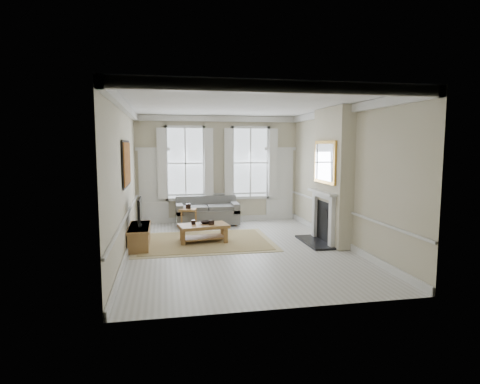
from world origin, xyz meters
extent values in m
plane|color=#B7B5AD|center=(0.00, 0.00, 0.00)|extent=(7.20, 7.20, 0.00)
plane|color=white|center=(0.00, 0.00, 3.40)|extent=(7.20, 7.20, 0.00)
plane|color=beige|center=(0.00, 3.60, 1.70)|extent=(5.20, 0.00, 5.20)
plane|color=beige|center=(-2.60, 0.00, 1.70)|extent=(0.00, 7.20, 7.20)
plane|color=beige|center=(2.60, 0.00, 1.70)|extent=(0.00, 7.20, 7.20)
cube|color=silver|center=(-2.05, 3.56, 1.15)|extent=(0.90, 0.08, 2.30)
cube|color=silver|center=(2.05, 3.56, 1.15)|extent=(0.90, 0.08, 2.30)
cube|color=#B0661E|center=(-2.56, 0.30, 2.05)|extent=(0.05, 1.66, 1.06)
cube|color=beige|center=(2.43, 0.20, 1.70)|extent=(0.35, 1.70, 3.38)
cube|color=black|center=(2.00, 0.20, 0.03)|extent=(0.55, 1.50, 0.05)
cube|color=silver|center=(2.20, -0.35, 0.57)|extent=(0.10, 0.18, 1.15)
cube|color=silver|center=(2.20, 0.75, 0.57)|extent=(0.10, 0.18, 1.15)
cube|color=silver|center=(2.15, 0.20, 1.30)|extent=(0.20, 1.45, 0.06)
cube|color=black|center=(2.25, 0.20, 0.55)|extent=(0.02, 0.92, 1.00)
cube|color=gold|center=(2.21, 0.20, 2.05)|extent=(0.06, 1.26, 1.06)
cube|color=#575654|center=(-0.42, 3.05, 0.28)|extent=(1.92, 0.93, 0.43)
cube|color=#575654|center=(-0.42, 3.42, 0.65)|extent=(1.92, 0.20, 0.44)
cube|color=#575654|center=(-1.28, 3.05, 0.53)|extent=(0.20, 0.93, 0.30)
cube|color=#575654|center=(0.43, 3.05, 0.53)|extent=(0.20, 0.93, 0.30)
cylinder|color=brown|center=(-1.26, 2.70, 0.04)|extent=(0.06, 0.06, 0.08)
cylinder|color=brown|center=(0.41, 3.40, 0.04)|extent=(0.06, 0.06, 0.08)
cube|color=brown|center=(-1.04, 2.62, 0.57)|extent=(0.59, 0.59, 0.06)
cube|color=brown|center=(-1.23, 2.43, 0.27)|extent=(0.05, 0.05, 0.54)
cube|color=brown|center=(-0.84, 2.43, 0.27)|extent=(0.05, 0.05, 0.54)
cube|color=brown|center=(-1.23, 2.82, 0.27)|extent=(0.05, 0.05, 0.54)
cube|color=brown|center=(-0.84, 2.82, 0.27)|extent=(0.05, 0.05, 0.54)
cube|color=olive|center=(-0.76, 0.84, 0.01)|extent=(3.50, 2.60, 0.02)
cube|color=brown|center=(-0.76, 0.84, 0.42)|extent=(1.32, 0.90, 0.08)
cube|color=brown|center=(-1.27, 0.58, 0.19)|extent=(0.10, 0.10, 0.38)
cube|color=brown|center=(-0.25, 0.58, 0.19)|extent=(0.10, 0.10, 0.38)
cube|color=brown|center=(-1.27, 1.10, 0.19)|extent=(0.10, 0.10, 0.38)
cube|color=brown|center=(-0.25, 1.10, 0.19)|extent=(0.10, 0.10, 0.38)
cylinder|color=black|center=(-1.01, 0.89, 0.51)|extent=(0.11, 0.11, 0.11)
cylinder|color=black|center=(-0.56, 0.79, 0.51)|extent=(0.15, 0.15, 0.11)
imported|color=black|center=(-0.71, 0.94, 0.49)|extent=(0.30, 0.30, 0.06)
cube|color=brown|center=(-2.34, 0.64, 0.26)|extent=(0.46, 1.45, 0.52)
cube|color=black|center=(-2.32, 0.64, 0.53)|extent=(0.08, 0.30, 0.03)
cube|color=black|center=(-2.32, 0.64, 0.92)|extent=(0.05, 0.90, 0.55)
cube|color=black|center=(-2.29, 0.64, 0.92)|extent=(0.01, 0.83, 0.49)
camera|label=1|loc=(-1.72, -9.20, 2.47)|focal=30.00mm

